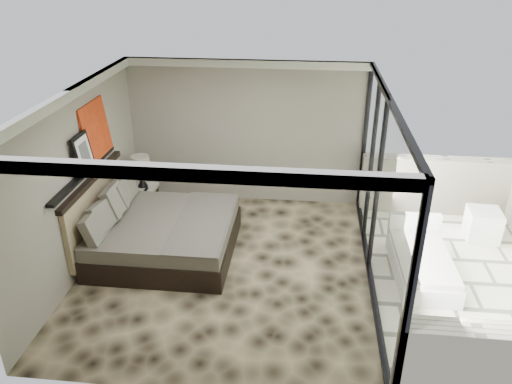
# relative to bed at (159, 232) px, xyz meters

# --- Properties ---
(floor) EXTENTS (5.00, 5.00, 0.00)m
(floor) POSITION_rel_bed_xyz_m (1.18, -0.36, -0.37)
(floor) COLOR black
(floor) RESTS_ON ground
(ceiling) EXTENTS (4.50, 5.00, 0.02)m
(ceiling) POSITION_rel_bed_xyz_m (1.18, -0.36, 2.42)
(ceiling) COLOR silver
(ceiling) RESTS_ON back_wall
(back_wall) EXTENTS (4.50, 0.02, 2.80)m
(back_wall) POSITION_rel_bed_xyz_m (1.18, 2.13, 1.03)
(back_wall) COLOR gray
(back_wall) RESTS_ON floor
(left_wall) EXTENTS (0.02, 5.00, 2.80)m
(left_wall) POSITION_rel_bed_xyz_m (-1.06, -0.36, 1.03)
(left_wall) COLOR gray
(left_wall) RESTS_ON floor
(glass_wall) EXTENTS (0.08, 5.00, 2.80)m
(glass_wall) POSITION_rel_bed_xyz_m (3.43, -0.36, 1.03)
(glass_wall) COLOR white
(glass_wall) RESTS_ON floor
(terrace_slab) EXTENTS (3.00, 5.00, 0.12)m
(terrace_slab) POSITION_rel_bed_xyz_m (4.93, -0.36, -0.43)
(terrace_slab) COLOR beige
(terrace_slab) RESTS_ON ground
(picture_ledge) EXTENTS (0.12, 2.20, 0.05)m
(picture_ledge) POSITION_rel_bed_xyz_m (-1.00, -0.26, 1.13)
(picture_ledge) COLOR black
(picture_ledge) RESTS_ON left_wall
(bed) EXTENTS (2.27, 2.20, 1.26)m
(bed) POSITION_rel_bed_xyz_m (0.00, 0.00, 0.00)
(bed) COLOR black
(bed) RESTS_ON floor
(nightstand) EXTENTS (0.66, 0.66, 0.54)m
(nightstand) POSITION_rel_bed_xyz_m (-0.72, 1.35, -0.10)
(nightstand) COLOR black
(nightstand) RESTS_ON floor
(table_lamp) EXTENTS (0.34, 0.34, 0.62)m
(table_lamp) POSITION_rel_bed_xyz_m (-0.70, 1.40, 0.55)
(table_lamp) COLOR black
(table_lamp) RESTS_ON nightstand
(abstract_canvas) EXTENTS (0.13, 0.90, 0.90)m
(abstract_canvas) POSITION_rel_bed_xyz_m (-1.01, 0.39, 1.61)
(abstract_canvas) COLOR #A31F0D
(abstract_canvas) RESTS_ON picture_ledge
(framed_print) EXTENTS (0.11, 0.50, 0.60)m
(framed_print) POSITION_rel_bed_xyz_m (-0.96, -0.26, 1.46)
(framed_print) COLOR black
(framed_print) RESTS_ON picture_ledge
(ottoman) EXTENTS (0.56, 0.56, 0.53)m
(ottoman) POSITION_rel_bed_xyz_m (5.47, 1.04, -0.10)
(ottoman) COLOR silver
(ottoman) RESTS_ON terrace_slab
(lounger) EXTENTS (0.87, 1.70, 0.66)m
(lounger) POSITION_rel_bed_xyz_m (4.22, -0.16, -0.16)
(lounger) COLOR silver
(lounger) RESTS_ON terrace_slab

